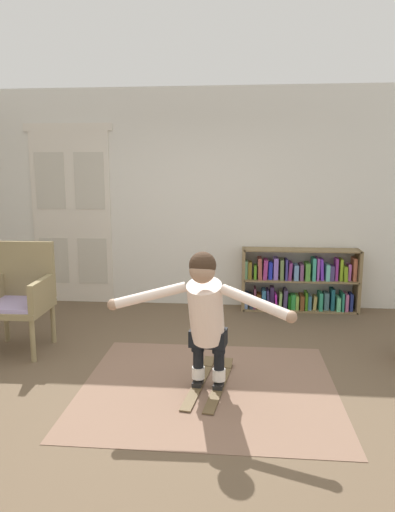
{
  "coord_description": "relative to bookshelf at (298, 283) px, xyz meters",
  "views": [
    {
      "loc": [
        0.52,
        -3.66,
        1.82
      ],
      "look_at": [
        0.14,
        0.54,
        1.05
      ],
      "focal_mm": 32.54,
      "sensor_mm": 36.0,
      "label": 1
    }
  ],
  "objects": [
    {
      "name": "back_wall",
      "position": [
        -1.31,
        0.21,
        1.08
      ],
      "size": [
        6.0,
        0.1,
        2.9
      ],
      "primitive_type": "cube",
      "color": "silver",
      "rests_on": "ground"
    },
    {
      "name": "bookshelf",
      "position": [
        0.0,
        0.0,
        0.0
      ],
      "size": [
        1.52,
        0.3,
        0.82
      ],
      "color": "olive",
      "rests_on": "ground"
    },
    {
      "name": "ground_plane",
      "position": [
        -1.31,
        -2.39,
        -0.37
      ],
      "size": [
        7.2,
        7.2,
        0.0
      ],
      "primitive_type": "plane",
      "color": "brown"
    },
    {
      "name": "rug",
      "position": [
        -1.03,
        -2.35,
        -0.37
      ],
      "size": [
        2.16,
        1.91,
        0.01
      ],
      "primitive_type": "cube",
      "color": "#82624F",
      "rests_on": "ground"
    },
    {
      "name": "double_door",
      "position": [
        -3.1,
        0.15,
        0.86
      ],
      "size": [
        1.22,
        0.05,
        2.45
      ],
      "color": "beige",
      "rests_on": "ground"
    },
    {
      "name": "wicker_chair",
      "position": [
        -3.02,
        -1.63,
        0.21
      ],
      "size": [
        0.61,
        0.61,
        1.1
      ],
      "color": "#8D7C55",
      "rests_on": "ground"
    },
    {
      "name": "person_skier",
      "position": [
        -1.05,
        -2.49,
        0.35
      ],
      "size": [
        1.45,
        0.67,
        1.15
      ],
      "color": "white",
      "rests_on": "skis_pair"
    },
    {
      "name": "skis_pair",
      "position": [
        -1.03,
        -2.32,
        -0.35
      ],
      "size": [
        0.4,
        0.98,
        0.07
      ],
      "color": "brown",
      "rests_on": "rug"
    }
  ]
}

